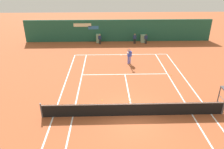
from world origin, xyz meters
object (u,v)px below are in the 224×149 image
(ball_kid_centre_post, at_px, (135,38))
(tennis_ball_near_service_line, at_px, (171,75))
(tennis_ball_mid_court, at_px, (130,101))
(ball_kid_left_post, at_px, (100,39))
(ball_kid_right_post, at_px, (146,38))
(player_on_baseline, at_px, (129,55))
(tennis_ball_by_sideline, at_px, (102,100))

(ball_kid_centre_post, relative_size, tennis_ball_near_service_line, 20.13)
(ball_kid_centre_post, height_order, tennis_ball_mid_court, ball_kid_centre_post)
(ball_kid_left_post, bearing_deg, tennis_ball_mid_court, 110.28)
(ball_kid_right_post, distance_m, tennis_ball_mid_court, 14.46)
(ball_kid_centre_post, height_order, tennis_ball_near_service_line, ball_kid_centre_post)
(ball_kid_centre_post, bearing_deg, player_on_baseline, 79.91)
(player_on_baseline, bearing_deg, tennis_ball_mid_court, 74.68)
(tennis_ball_near_service_line, bearing_deg, tennis_ball_mid_court, -134.60)
(tennis_ball_near_service_line, height_order, tennis_ball_by_sideline, same)
(tennis_ball_near_service_line, relative_size, tennis_ball_by_sideline, 1.00)
(ball_kid_left_post, bearing_deg, player_on_baseline, 125.14)
(ball_kid_centre_post, relative_size, tennis_ball_by_sideline, 20.13)
(ball_kid_centre_post, bearing_deg, ball_kid_right_post, -178.27)
(tennis_ball_mid_court, bearing_deg, player_on_baseline, 84.85)
(ball_kid_left_post, distance_m, tennis_ball_mid_court, 14.24)
(ball_kid_left_post, xyz_separation_m, tennis_ball_mid_court, (2.50, -14.00, -0.72))
(tennis_ball_by_sideline, bearing_deg, ball_kid_left_post, 91.79)
(ball_kid_left_post, relative_size, tennis_ball_by_sideline, 19.26)
(player_on_baseline, bearing_deg, tennis_ball_by_sideline, 58.75)
(ball_kid_centre_post, bearing_deg, tennis_ball_mid_court, 83.33)
(player_on_baseline, distance_m, ball_kid_right_post, 7.36)
(player_on_baseline, height_order, tennis_ball_mid_court, player_on_baseline)
(ball_kid_right_post, distance_m, tennis_ball_near_service_line, 9.71)
(ball_kid_left_post, height_order, tennis_ball_mid_court, ball_kid_left_post)
(ball_kid_right_post, height_order, tennis_ball_by_sideline, ball_kid_right_post)
(ball_kid_left_post, relative_size, tennis_ball_mid_court, 19.26)
(ball_kid_centre_post, relative_size, tennis_ball_mid_court, 20.13)
(player_on_baseline, bearing_deg, tennis_ball_near_service_line, 131.28)
(ball_kid_right_post, distance_m, ball_kid_left_post, 6.05)
(player_on_baseline, xyz_separation_m, ball_kid_right_post, (2.90, 6.77, -0.20))
(player_on_baseline, height_order, ball_kid_centre_post, player_on_baseline)
(tennis_ball_by_sideline, xyz_separation_m, tennis_ball_mid_court, (2.07, -0.17, 0.00))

